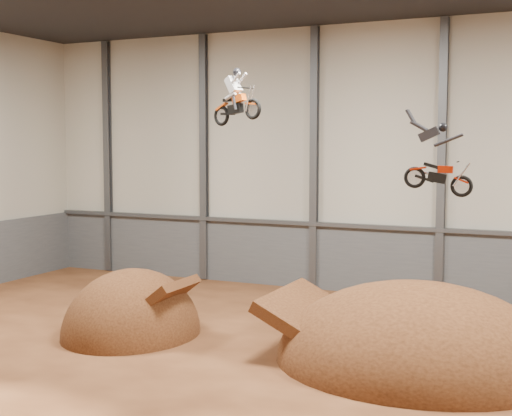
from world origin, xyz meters
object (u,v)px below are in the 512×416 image
Objects in this scene: takeoff_ramp at (132,334)px; landing_ramp at (416,364)px; fmx_rider_a at (238,93)px; fmx_rider_b at (437,154)px.

landing_ramp is (11.49, 0.88, 0.00)m from takeoff_ramp.
takeoff_ramp is 10.84m from fmx_rider_a.
fmx_rider_a is (-6.66, -0.80, 9.70)m from landing_ramp.
landing_ramp is at bearing 4.38° from takeoff_ramp.
fmx_rider_a is at bearing 0.93° from takeoff_ramp.
fmx_rider_a is 0.84× the size of fmx_rider_b.
fmx_rider_a reaches higher than landing_ramp.
takeoff_ramp is at bearing -160.37° from fmx_rider_a.
landing_ramp is at bearing 25.56° from fmx_rider_a.
takeoff_ramp is at bearing 171.01° from fmx_rider_b.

